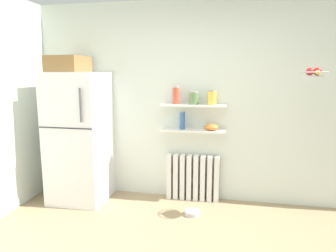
# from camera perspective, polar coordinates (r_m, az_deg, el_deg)

# --- Properties ---
(back_wall) EXTENTS (7.04, 0.10, 2.60)m
(back_wall) POSITION_cam_1_polar(r_m,az_deg,el_deg) (4.07, 5.82, 4.38)
(back_wall) COLOR silver
(back_wall) RESTS_ON ground_plane
(refrigerator) EXTENTS (0.70, 0.72, 1.90)m
(refrigerator) POSITION_cam_1_polar(r_m,az_deg,el_deg) (4.19, -16.20, -1.44)
(refrigerator) COLOR silver
(refrigerator) RESTS_ON ground_plane
(radiator) EXTENTS (0.70, 0.12, 0.61)m
(radiator) POSITION_cam_1_polar(r_m,az_deg,el_deg) (4.16, 4.62, -9.52)
(radiator) COLOR white
(radiator) RESTS_ON ground_plane
(wall_shelf_lower) EXTENTS (0.83, 0.22, 0.02)m
(wall_shelf_lower) POSITION_cam_1_polar(r_m,az_deg,el_deg) (3.96, 4.69, -0.84)
(wall_shelf_lower) COLOR white
(wall_shelf_upper) EXTENTS (0.83, 0.22, 0.02)m
(wall_shelf_upper) POSITION_cam_1_polar(r_m,az_deg,el_deg) (3.92, 4.76, 3.84)
(wall_shelf_upper) COLOR white
(storage_jar_0) EXTENTS (0.08, 0.08, 0.23)m
(storage_jar_0) POSITION_cam_1_polar(r_m,az_deg,el_deg) (3.94, 1.44, 5.73)
(storage_jar_0) COLOR #C64C38
(storage_jar_0) RESTS_ON wall_shelf_upper
(storage_jar_1) EXTENTS (0.12, 0.12, 0.17)m
(storage_jar_1) POSITION_cam_1_polar(r_m,az_deg,el_deg) (3.91, 4.78, 5.22)
(storage_jar_1) COLOR #5B7F4C
(storage_jar_1) RESTS_ON wall_shelf_upper
(storage_jar_2) EXTENTS (0.11, 0.11, 0.19)m
(storage_jar_2) POSITION_cam_1_polar(r_m,az_deg,el_deg) (3.89, 8.17, 5.27)
(storage_jar_2) COLOR yellow
(storage_jar_2) RESTS_ON wall_shelf_upper
(vase) EXTENTS (0.07, 0.07, 0.22)m
(vase) POSITION_cam_1_polar(r_m,az_deg,el_deg) (3.96, 2.67, 1.01)
(vase) COLOR #38609E
(vase) RESTS_ON wall_shelf_lower
(shelf_bowl) EXTENTS (0.18, 0.18, 0.08)m
(shelf_bowl) POSITION_cam_1_polar(r_m,az_deg,el_deg) (3.94, 8.06, -0.21)
(shelf_bowl) COLOR orange
(shelf_bowl) RESTS_ON wall_shelf_lower
(pet_food_bowl) EXTENTS (0.18, 0.18, 0.05)m
(pet_food_bowl) POSITION_cam_1_polar(r_m,az_deg,el_deg) (3.84, 4.56, -15.79)
(pet_food_bowl) COLOR #B7B7BC
(pet_food_bowl) RESTS_ON ground_plane
(hanging_fruit_basket) EXTENTS (0.28, 0.28, 0.09)m
(hanging_fruit_basket) POSITION_cam_1_polar(r_m,az_deg,el_deg) (3.58, 25.60, 8.95)
(hanging_fruit_basket) COLOR #B2B2B7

